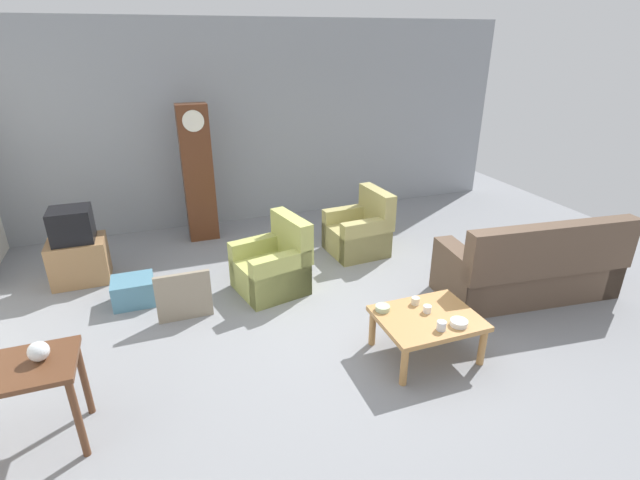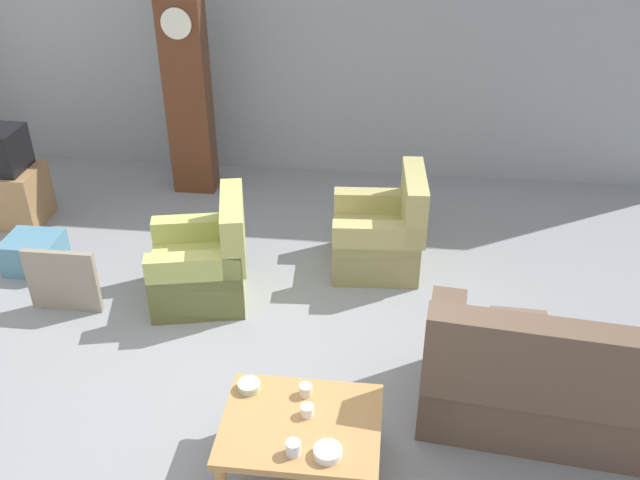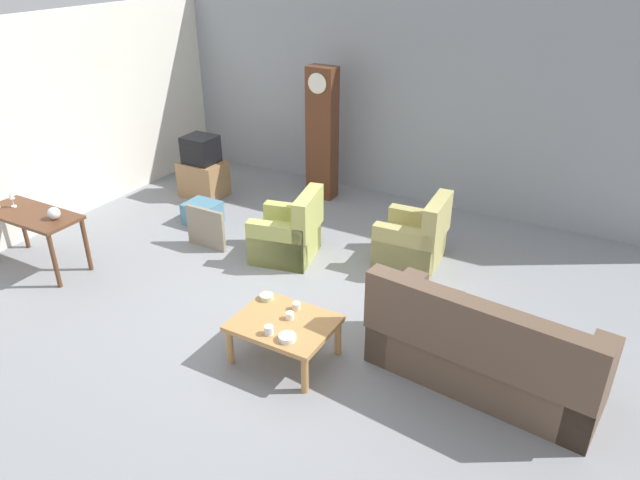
# 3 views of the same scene
# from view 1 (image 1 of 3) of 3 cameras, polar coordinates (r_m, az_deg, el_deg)

# --- Properties ---
(ground_plane) EXTENTS (10.40, 10.40, 0.00)m
(ground_plane) POSITION_cam_1_polar(r_m,az_deg,el_deg) (5.39, 4.50, -9.30)
(ground_plane) COLOR gray
(garage_door_wall) EXTENTS (8.40, 0.16, 3.20)m
(garage_door_wall) POSITION_cam_1_polar(r_m,az_deg,el_deg) (8.05, -6.02, 14.00)
(garage_door_wall) COLOR gray
(garage_door_wall) RESTS_ON ground_plane
(couch_floral) EXTENTS (2.18, 1.10, 1.04)m
(couch_floral) POSITION_cam_1_polar(r_m,az_deg,el_deg) (6.17, 24.19, -3.26)
(couch_floral) COLOR brown
(couch_floral) RESTS_ON ground_plane
(armchair_olive_near) EXTENTS (0.94, 0.91, 0.92)m
(armchair_olive_near) POSITION_cam_1_polar(r_m,az_deg,el_deg) (5.81, -5.72, -3.30)
(armchair_olive_near) COLOR tan
(armchair_olive_near) RESTS_ON ground_plane
(armchair_olive_far) EXTENTS (0.84, 0.81, 0.92)m
(armchair_olive_far) POSITION_cam_1_polar(r_m,az_deg,el_deg) (6.82, 4.82, 0.93)
(armchair_olive_far) COLOR tan
(armchair_olive_far) RESTS_ON ground_plane
(coffee_table_wood) EXTENTS (0.96, 0.76, 0.44)m
(coffee_table_wood) POSITION_cam_1_polar(r_m,az_deg,el_deg) (4.73, 12.95, -9.66)
(coffee_table_wood) COLOR #B27F47
(coffee_table_wood) RESTS_ON ground_plane
(grandfather_clock) EXTENTS (0.44, 0.30, 2.05)m
(grandfather_clock) POSITION_cam_1_polar(r_m,az_deg,el_deg) (7.30, -14.66, 7.81)
(grandfather_clock) COLOR #562D19
(grandfather_clock) RESTS_ON ground_plane
(tv_stand_cabinet) EXTENTS (0.68, 0.52, 0.57)m
(tv_stand_cabinet) POSITION_cam_1_polar(r_m,az_deg,el_deg) (6.74, -27.26, -2.26)
(tv_stand_cabinet) COLOR #997047
(tv_stand_cabinet) RESTS_ON ground_plane
(tv_crt) EXTENTS (0.48, 0.44, 0.42)m
(tv_crt) POSITION_cam_1_polar(r_m,az_deg,el_deg) (6.56, -28.05, 1.63)
(tv_crt) COLOR black
(tv_crt) RESTS_ON tv_stand_cabinet
(framed_picture_leaning) EXTENTS (0.60, 0.05, 0.56)m
(framed_picture_leaning) POSITION_cam_1_polar(r_m,az_deg,el_deg) (5.41, -16.25, -6.64)
(framed_picture_leaning) COLOR gray
(framed_picture_leaning) RESTS_ON ground_plane
(storage_box_blue) EXTENTS (0.47, 0.42, 0.31)m
(storage_box_blue) POSITION_cam_1_polar(r_m,az_deg,el_deg) (5.99, -21.77, -5.77)
(storage_box_blue) COLOR teal
(storage_box_blue) RESTS_ON ground_plane
(glass_dome_cloche) EXTENTS (0.15, 0.15, 0.15)m
(glass_dome_cloche) POSITION_cam_1_polar(r_m,az_deg,el_deg) (4.05, -31.10, -11.54)
(glass_dome_cloche) COLOR silver
(glass_dome_cloche) RESTS_ON console_table_dark
(cup_white_porcelain) EXTENTS (0.08, 0.08, 0.07)m
(cup_white_porcelain) POSITION_cam_1_polar(r_m,az_deg,el_deg) (4.74, 12.94, -8.19)
(cup_white_porcelain) COLOR white
(cup_white_porcelain) RESTS_ON coffee_table_wood
(cup_blue_rimmed) EXTENTS (0.09, 0.09, 0.09)m
(cup_blue_rimmed) POSITION_cam_1_polar(r_m,az_deg,el_deg) (4.50, 14.58, -10.08)
(cup_blue_rimmed) COLOR silver
(cup_blue_rimmed) RESTS_ON coffee_table_wood
(cup_cream_tall) EXTENTS (0.08, 0.08, 0.07)m
(cup_cream_tall) POSITION_cam_1_polar(r_m,az_deg,el_deg) (4.84, 11.55, -7.28)
(cup_cream_tall) COLOR beige
(cup_cream_tall) RESTS_ON coffee_table_wood
(bowl_white_stacked) EXTENTS (0.16, 0.16, 0.05)m
(bowl_white_stacked) POSITION_cam_1_polar(r_m,az_deg,el_deg) (4.62, 16.58, -9.65)
(bowl_white_stacked) COLOR white
(bowl_white_stacked) RESTS_ON coffee_table_wood
(bowl_shallow_green) EXTENTS (0.14, 0.14, 0.05)m
(bowl_shallow_green) POSITION_cam_1_polar(r_m,az_deg,el_deg) (4.69, 7.64, -8.21)
(bowl_shallow_green) COLOR #B2C69E
(bowl_shallow_green) RESTS_ON coffee_table_wood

